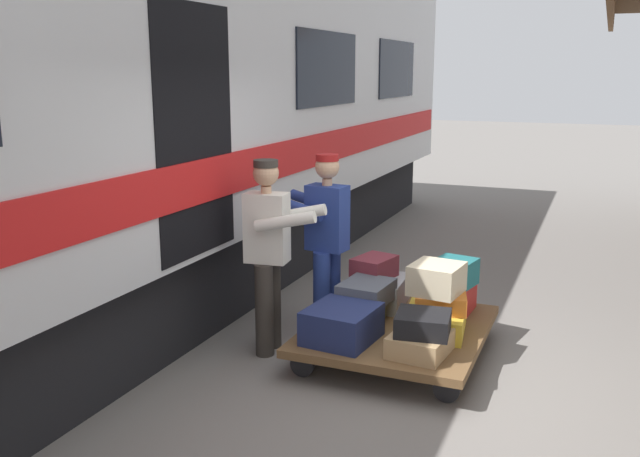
% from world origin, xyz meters
% --- Properties ---
extents(ground_plane, '(60.00, 60.00, 0.00)m').
position_xyz_m(ground_plane, '(0.00, 0.00, 0.00)').
color(ground_plane, slate).
extents(train_car, '(3.02, 16.23, 4.00)m').
position_xyz_m(train_car, '(3.45, 0.00, 2.06)').
color(train_car, silver).
rests_on(train_car, ground_plane).
extents(luggage_cart, '(1.48, 1.74, 0.27)m').
position_xyz_m(luggage_cart, '(0.46, -0.73, 0.23)').
color(luggage_cart, brown).
rests_on(luggage_cart, ground_plane).
extents(suitcase_gray_aluminum, '(0.53, 0.60, 0.26)m').
position_xyz_m(suitcase_gray_aluminum, '(0.79, -1.21, 0.40)').
color(suitcase_gray_aluminum, '#9EA0A5').
rests_on(suitcase_gray_aluminum, luggage_cart).
extents(suitcase_navy_fabric, '(0.57, 0.63, 0.28)m').
position_xyz_m(suitcase_navy_fabric, '(0.79, -0.25, 0.41)').
color(suitcase_navy_fabric, navy).
rests_on(suitcase_navy_fabric, luggage_cart).
extents(suitcase_yellow_case, '(0.56, 0.69, 0.19)m').
position_xyz_m(suitcase_yellow_case, '(0.13, -0.73, 0.37)').
color(suitcase_yellow_case, gold).
rests_on(suitcase_yellow_case, luggage_cart).
extents(suitcase_olive_duffel, '(0.42, 0.48, 0.17)m').
position_xyz_m(suitcase_olive_duffel, '(0.79, -0.73, 0.36)').
color(suitcase_olive_duffel, brown).
rests_on(suitcase_olive_duffel, luggage_cart).
extents(suitcase_red_plastic, '(0.42, 0.65, 0.26)m').
position_xyz_m(suitcase_red_plastic, '(0.13, -1.21, 0.40)').
color(suitcase_red_plastic, '#AD231E').
rests_on(suitcase_red_plastic, luggage_cart).
extents(suitcase_tan_vintage, '(0.47, 0.58, 0.17)m').
position_xyz_m(suitcase_tan_vintage, '(0.13, -0.25, 0.35)').
color(suitcase_tan_vintage, tan).
rests_on(suitcase_tan_vintage, luggage_cart).
extents(suitcase_orange_carryall, '(0.50, 0.47, 0.15)m').
position_xyz_m(suitcase_orange_carryall, '(0.10, -0.76, 0.54)').
color(suitcase_orange_carryall, '#CC6B23').
rests_on(suitcase_orange_carryall, suitcase_yellow_case).
extents(suitcase_cream_canvas, '(0.44, 0.46, 0.25)m').
position_xyz_m(suitcase_cream_canvas, '(0.14, -0.74, 0.73)').
color(suitcase_cream_canvas, beige).
rests_on(suitcase_cream_canvas, suitcase_orange_carryall).
extents(suitcase_slate_roller, '(0.44, 0.51, 0.18)m').
position_xyz_m(suitcase_slate_roller, '(0.76, -0.77, 0.53)').
color(suitcase_slate_roller, '#4C515B').
rests_on(suitcase_slate_roller, suitcase_olive_duffel).
extents(suitcase_burgundy_valise, '(0.39, 0.47, 0.20)m').
position_xyz_m(suitcase_burgundy_valise, '(0.83, -1.21, 0.63)').
color(suitcase_burgundy_valise, maroon).
rests_on(suitcase_burgundy_valise, suitcase_gray_aluminum).
extents(suitcase_teal_softside, '(0.43, 0.57, 0.24)m').
position_xyz_m(suitcase_teal_softside, '(0.10, -1.19, 0.65)').
color(suitcase_teal_softside, '#1E666B').
rests_on(suitcase_teal_softside, suitcase_red_plastic).
extents(suitcase_black_hardshell, '(0.46, 0.44, 0.16)m').
position_xyz_m(suitcase_black_hardshell, '(0.12, -0.23, 0.52)').
color(suitcase_black_hardshell, black).
rests_on(suitcase_black_hardshell, suitcase_tan_vintage).
extents(porter_in_overalls, '(0.70, 0.48, 1.70)m').
position_xyz_m(porter_in_overalls, '(1.24, -0.98, 0.93)').
color(porter_in_overalls, navy).
rests_on(porter_in_overalls, ground_plane).
extents(porter_by_door, '(0.70, 0.48, 1.70)m').
position_xyz_m(porter_by_door, '(1.52, -0.41, 0.93)').
color(porter_by_door, '#332D28').
rests_on(porter_by_door, ground_plane).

